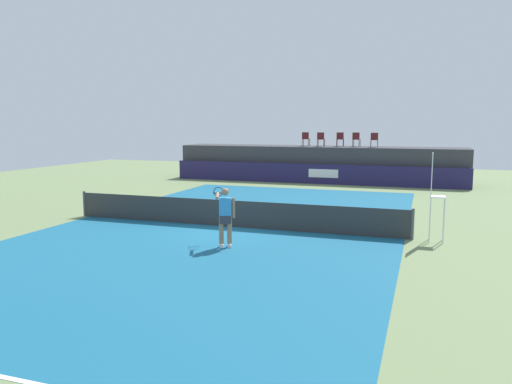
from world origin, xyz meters
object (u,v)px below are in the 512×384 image
object	(u,v)px
net_post_near	(84,204)
tennis_ball	(243,205)
spectator_chair_center	(340,139)
spectator_chair_far_left	(306,138)
spectator_chair_left	(321,139)
spectator_chair_right	(356,139)
spectator_chair_far_right	(374,139)
tennis_player	(225,215)
net_post_far	(413,224)
umpire_chair	(434,191)

from	to	relation	value
net_post_near	tennis_ball	size ratio (longest dim) A/B	14.71
spectator_chair_center	net_post_near	distance (m)	17.31
spectator_chair_far_left	spectator_chair_center	bearing A→B (deg)	2.63
spectator_chair_left	net_post_near	xyz separation A→B (m)	(-6.37, -14.98, -2.19)
spectator_chair_far_left	net_post_near	distance (m)	16.38
net_post_near	spectator_chair_right	bearing A→B (deg)	61.26
spectator_chair_center	spectator_chair_right	distance (m)	1.00
spectator_chair_far_right	spectator_chair_far_left	bearing A→B (deg)	175.63
spectator_chair_far_left	spectator_chair_center	size ratio (longest dim) A/B	1.00
net_post_near	tennis_ball	xyz separation A→B (m)	(5.08, 4.26, -0.46)
spectator_chair_left	spectator_chair_center	size ratio (longest dim) A/B	1.00
spectator_chair_right	net_post_near	world-z (taller)	spectator_chair_right
spectator_chair_far_left	tennis_player	bearing A→B (deg)	-84.17
spectator_chair_right	spectator_chair_far_left	bearing A→B (deg)	-176.87
spectator_chair_right	tennis_ball	distance (m)	12.06
tennis_player	tennis_ball	xyz separation A→B (m)	(-2.07, 7.01, -0.92)
spectator_chair_far_left	net_post_near	world-z (taller)	spectator_chair_far_left
spectator_chair_far_left	net_post_near	xyz separation A→B (m)	(-5.31, -15.34, -2.19)
tennis_player	spectator_chair_far_right	bearing A→B (deg)	81.95
net_post_far	umpire_chair	bearing A→B (deg)	0.06
spectator_chair_right	net_post_far	distance (m)	16.14
spectator_chair_left	spectator_chair_far_right	distance (m)	3.30
spectator_chair_far_left	umpire_chair	bearing A→B (deg)	-63.36
spectator_chair_right	spectator_chair_far_right	xyz separation A→B (m)	(1.16, -0.51, 0.00)
spectator_chair_far_left	spectator_chair_far_right	size ratio (longest dim) A/B	1.00
spectator_chair_far_right	umpire_chair	size ratio (longest dim) A/B	0.32
spectator_chair_far_right	tennis_ball	xyz separation A→B (m)	(-4.58, -10.75, -2.66)
spectator_chair_center	spectator_chair_left	bearing A→B (deg)	-158.36
spectator_chair_right	tennis_ball	bearing A→B (deg)	-106.92
spectator_chair_far_left	spectator_chair_right	size ratio (longest dim) A/B	1.00
net_post_far	tennis_ball	size ratio (longest dim) A/B	14.71
spectator_chair_right	umpire_chair	xyz separation A→B (m)	(4.50, -15.51, -1.11)
spectator_chair_left	tennis_player	distance (m)	17.84
tennis_player	tennis_ball	world-z (taller)	tennis_player
net_post_near	tennis_ball	distance (m)	6.65
umpire_chair	spectator_chair_left	bearing A→B (deg)	113.88
spectator_chair_far_left	tennis_ball	world-z (taller)	spectator_chair_far_left
umpire_chair	spectator_chair_right	bearing A→B (deg)	106.16
tennis_player	net_post_near	bearing A→B (deg)	158.94
umpire_chair	net_post_near	distance (m)	13.05
spectator_chair_center	spectator_chair_far_right	bearing A→B (deg)	-11.37
umpire_chair	tennis_ball	bearing A→B (deg)	151.74
tennis_ball	tennis_player	bearing A→B (deg)	-73.54
umpire_chair	spectator_chair_far_right	bearing A→B (deg)	102.54
spectator_chair_far_left	spectator_chair_left	bearing A→B (deg)	-18.37
spectator_chair_center	spectator_chair_right	bearing A→B (deg)	4.24
spectator_chair_left	tennis_player	world-z (taller)	spectator_chair_left
spectator_chair_far_left	spectator_chair_center	xyz separation A→B (m)	(2.20, 0.10, 0.00)
net_post_far	tennis_ball	distance (m)	8.48
umpire_chair	tennis_ball	xyz separation A→B (m)	(-7.92, 4.26, -1.55)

